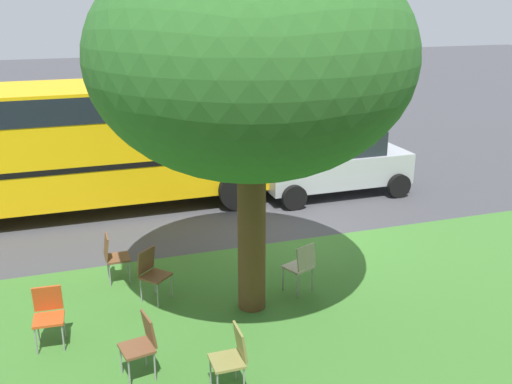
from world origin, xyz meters
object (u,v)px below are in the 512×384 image
at_px(chair_0, 48,312).
at_px(parked_car, 335,161).
at_px(street_tree, 251,59).
at_px(chair_1, 113,254).
at_px(chair_3, 232,355).
at_px(chair_2, 301,264).
at_px(school_bus, 52,137).
at_px(chair_5, 142,341).
at_px(chair_4, 152,271).

bearing_deg(chair_0, parked_car, -144.19).
relative_size(street_tree, chair_1, 6.45).
bearing_deg(chair_0, chair_3, 139.99).
height_order(street_tree, chair_3, street_tree).
distance_m(street_tree, chair_2, 3.55).
bearing_deg(chair_1, street_tree, 141.37).
height_order(street_tree, school_bus, street_tree).
distance_m(chair_2, chair_5, 3.23).
xyz_separation_m(chair_4, parked_car, (-5.27, -4.11, 0.32)).
bearing_deg(chair_4, street_tree, 153.17).
distance_m(chair_3, school_bus, 7.97).
distance_m(chair_2, school_bus, 6.79).
bearing_deg(chair_3, school_bus, -75.43).
distance_m(chair_1, chair_5, 2.89).
bearing_deg(chair_1, chair_5, 91.62).
bearing_deg(school_bus, chair_5, 97.73).
xyz_separation_m(chair_4, school_bus, (1.40, -4.94, 1.24)).
height_order(parked_car, school_bus, school_bus).
distance_m(chair_0, chair_3, 2.86).
bearing_deg(school_bus, parked_car, 172.95).
bearing_deg(chair_3, street_tree, -114.77).
height_order(chair_0, school_bus, school_bus).
xyz_separation_m(chair_0, chair_3, (-2.19, 1.84, 0.00)).
height_order(chair_5, parked_car, parked_car).
bearing_deg(chair_1, parked_car, -150.73).
bearing_deg(chair_5, school_bus, -82.27).
height_order(chair_2, school_bus, school_bus).
bearing_deg(chair_3, chair_4, -77.74).
relative_size(chair_1, chair_3, 1.00).
bearing_deg(school_bus, chair_4, 105.80).
relative_size(street_tree, chair_0, 6.45).
bearing_deg(chair_1, chair_4, 121.81).
distance_m(chair_1, chair_3, 3.71).
relative_size(parked_car, school_bus, 0.36).
bearing_deg(street_tree, chair_2, -167.96).
distance_m(chair_3, parked_car, 8.26).
distance_m(chair_0, chair_1, 2.02).
height_order(street_tree, chair_0, street_tree).
relative_size(chair_1, school_bus, 0.08).
distance_m(street_tree, parked_car, 6.90).
bearing_deg(school_bus, chair_2, 124.80).
distance_m(parked_car, school_bus, 6.78).
xyz_separation_m(chair_0, parked_car, (-6.88, -4.96, 0.32)).
distance_m(chair_1, parked_car, 6.66).
height_order(chair_3, parked_car, parked_car).
distance_m(chair_3, chair_5, 1.23).
bearing_deg(chair_4, chair_5, 77.44).
bearing_deg(chair_2, street_tree, 12.04).
height_order(chair_1, chair_4, same).
distance_m(chair_5, parked_car, 8.40).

